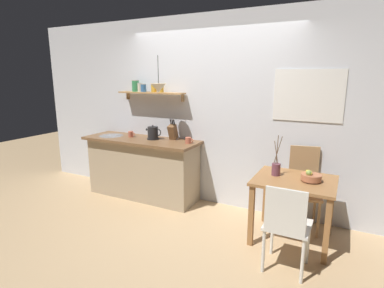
{
  "coord_description": "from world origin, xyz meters",
  "views": [
    {
      "loc": [
        1.77,
        -3.38,
        1.87
      ],
      "look_at": [
        -0.1,
        0.25,
        0.95
      ],
      "focal_mm": 28.58,
      "sensor_mm": 36.0,
      "label": 1
    }
  ],
  "objects_px": {
    "dining_chair_near": "(287,224)",
    "knife_block": "(173,132)",
    "coffee_mug_spare": "(188,140)",
    "coffee_mug_by_sink": "(131,134)",
    "electric_kettle": "(153,133)",
    "fruit_bowl": "(311,177)",
    "twig_vase": "(276,169)",
    "dining_table": "(294,190)",
    "pendant_lamp": "(159,88)",
    "dining_chair_far": "(303,185)"
  },
  "relations": [
    {
      "from": "electric_kettle",
      "to": "dining_chair_far",
      "type": "bearing_deg",
      "value": 1.81
    },
    {
      "from": "coffee_mug_by_sink",
      "to": "coffee_mug_spare",
      "type": "height_order",
      "value": "coffee_mug_by_sink"
    },
    {
      "from": "coffee_mug_spare",
      "to": "coffee_mug_by_sink",
      "type": "bearing_deg",
      "value": -179.4
    },
    {
      "from": "dining_table",
      "to": "electric_kettle",
      "type": "bearing_deg",
      "value": 171.0
    },
    {
      "from": "dining_chair_far",
      "to": "electric_kettle",
      "type": "xyz_separation_m",
      "value": [
        -2.17,
        -0.07,
        0.47
      ]
    },
    {
      "from": "dining_chair_far",
      "to": "fruit_bowl",
      "type": "bearing_deg",
      "value": -73.95
    },
    {
      "from": "dining_chair_far",
      "to": "knife_block",
      "type": "distance_m",
      "value": 1.95
    },
    {
      "from": "electric_kettle",
      "to": "coffee_mug_spare",
      "type": "xyz_separation_m",
      "value": [
        0.6,
        -0.01,
        -0.05
      ]
    },
    {
      "from": "twig_vase",
      "to": "electric_kettle",
      "type": "relative_size",
      "value": 1.81
    },
    {
      "from": "coffee_mug_by_sink",
      "to": "pendant_lamp",
      "type": "xyz_separation_m",
      "value": [
        0.63,
        -0.14,
        0.73
      ]
    },
    {
      "from": "fruit_bowl",
      "to": "twig_vase",
      "type": "bearing_deg",
      "value": 174.51
    },
    {
      "from": "dining_chair_near",
      "to": "pendant_lamp",
      "type": "height_order",
      "value": "pendant_lamp"
    },
    {
      "from": "dining_table",
      "to": "coffee_mug_by_sink",
      "type": "relative_size",
      "value": 7.49
    },
    {
      "from": "dining_chair_near",
      "to": "knife_block",
      "type": "xyz_separation_m",
      "value": [
        -1.88,
        1.09,
        0.55
      ]
    },
    {
      "from": "fruit_bowl",
      "to": "knife_block",
      "type": "distance_m",
      "value": 2.07
    },
    {
      "from": "knife_block",
      "to": "pendant_lamp",
      "type": "height_order",
      "value": "pendant_lamp"
    },
    {
      "from": "knife_block",
      "to": "coffee_mug_spare",
      "type": "bearing_deg",
      "value": -19.51
    },
    {
      "from": "coffee_mug_by_sink",
      "to": "dining_chair_far",
      "type": "bearing_deg",
      "value": 1.91
    },
    {
      "from": "dining_table",
      "to": "knife_block",
      "type": "xyz_separation_m",
      "value": [
        -1.84,
        0.44,
        0.44
      ]
    },
    {
      "from": "dining_chair_far",
      "to": "electric_kettle",
      "type": "bearing_deg",
      "value": -178.19
    },
    {
      "from": "dining_chair_far",
      "to": "knife_block",
      "type": "relative_size",
      "value": 3.29
    },
    {
      "from": "knife_block",
      "to": "coffee_mug_spare",
      "type": "xyz_separation_m",
      "value": [
        0.32,
        -0.11,
        -0.08
      ]
    },
    {
      "from": "fruit_bowl",
      "to": "electric_kettle",
      "type": "xyz_separation_m",
      "value": [
        -2.28,
        0.33,
        0.23
      ]
    },
    {
      "from": "knife_block",
      "to": "pendant_lamp",
      "type": "relative_size",
      "value": 0.63
    },
    {
      "from": "pendant_lamp",
      "to": "electric_kettle",
      "type": "bearing_deg",
      "value": 144.38
    },
    {
      "from": "dining_chair_near",
      "to": "coffee_mug_by_sink",
      "type": "height_order",
      "value": "coffee_mug_by_sink"
    },
    {
      "from": "dining_table",
      "to": "pendant_lamp",
      "type": "xyz_separation_m",
      "value": [
        -1.9,
        0.18,
        1.09
      ]
    },
    {
      "from": "fruit_bowl",
      "to": "twig_vase",
      "type": "distance_m",
      "value": 0.39
    },
    {
      "from": "fruit_bowl",
      "to": "dining_table",
      "type": "bearing_deg",
      "value": -178.69
    },
    {
      "from": "twig_vase",
      "to": "dining_table",
      "type": "bearing_deg",
      "value": -10.46
    },
    {
      "from": "twig_vase",
      "to": "pendant_lamp",
      "type": "height_order",
      "value": "pendant_lamp"
    },
    {
      "from": "dining_chair_near",
      "to": "pendant_lamp",
      "type": "relative_size",
      "value": 1.81
    },
    {
      "from": "dining_chair_far",
      "to": "fruit_bowl",
      "type": "relative_size",
      "value": 4.71
    },
    {
      "from": "dining_chair_near",
      "to": "coffee_mug_by_sink",
      "type": "relative_size",
      "value": 7.66
    },
    {
      "from": "coffee_mug_by_sink",
      "to": "coffee_mug_spare",
      "type": "xyz_separation_m",
      "value": [
        1.01,
        0.01,
        -0.0
      ]
    },
    {
      "from": "electric_kettle",
      "to": "coffee_mug_spare",
      "type": "distance_m",
      "value": 0.61
    },
    {
      "from": "dining_chair_far",
      "to": "knife_block",
      "type": "xyz_separation_m",
      "value": [
        -1.89,
        0.04,
        0.5
      ]
    },
    {
      "from": "dining_chair_near",
      "to": "coffee_mug_spare",
      "type": "relative_size",
      "value": 7.26
    },
    {
      "from": "electric_kettle",
      "to": "coffee_mug_spare",
      "type": "bearing_deg",
      "value": -0.65
    },
    {
      "from": "dining_chair_near",
      "to": "twig_vase",
      "type": "distance_m",
      "value": 0.8
    },
    {
      "from": "fruit_bowl",
      "to": "pendant_lamp",
      "type": "relative_size",
      "value": 0.44
    },
    {
      "from": "dining_chair_far",
      "to": "coffee_mug_by_sink",
      "type": "distance_m",
      "value": 2.61
    },
    {
      "from": "pendant_lamp",
      "to": "twig_vase",
      "type": "bearing_deg",
      "value": -4.62
    },
    {
      "from": "knife_block",
      "to": "pendant_lamp",
      "type": "distance_m",
      "value": 0.71
    },
    {
      "from": "electric_kettle",
      "to": "twig_vase",
      "type": "bearing_deg",
      "value": -8.83
    },
    {
      "from": "dining_chair_near",
      "to": "fruit_bowl",
      "type": "xyz_separation_m",
      "value": [
        0.12,
        0.65,
        0.29
      ]
    },
    {
      "from": "coffee_mug_by_sink",
      "to": "pendant_lamp",
      "type": "bearing_deg",
      "value": -12.76
    },
    {
      "from": "coffee_mug_by_sink",
      "to": "coffee_mug_spare",
      "type": "relative_size",
      "value": 0.95
    },
    {
      "from": "dining_table",
      "to": "pendant_lamp",
      "type": "distance_m",
      "value": 2.2
    },
    {
      "from": "twig_vase",
      "to": "coffee_mug_spare",
      "type": "xyz_separation_m",
      "value": [
        -1.3,
        0.29,
        0.15
      ]
    }
  ]
}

